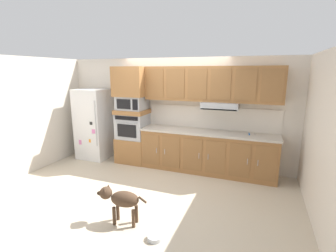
% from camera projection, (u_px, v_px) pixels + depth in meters
% --- Properties ---
extents(ground_plane, '(9.60, 9.60, 0.00)m').
position_uv_depth(ground_plane, '(157.00, 178.00, 5.17)').
color(ground_plane, beige).
extents(back_kitchen_wall, '(6.20, 0.12, 2.50)m').
position_uv_depth(back_kitchen_wall, '(175.00, 112.00, 5.91)').
color(back_kitchen_wall, beige).
rests_on(back_kitchen_wall, ground).
extents(side_panel_left, '(0.12, 7.10, 2.50)m').
position_uv_depth(side_panel_left, '(49.00, 112.00, 5.87)').
color(side_panel_left, beige).
rests_on(side_panel_left, ground).
extents(side_panel_right, '(0.12, 7.10, 2.50)m').
position_uv_depth(side_panel_right, '(318.00, 132.00, 3.92)').
color(side_panel_right, silver).
rests_on(side_panel_right, ground).
extents(refrigerator, '(0.76, 0.73, 1.76)m').
position_uv_depth(refrigerator, '(94.00, 124.00, 6.30)').
color(refrigerator, white).
rests_on(refrigerator, ground).
extents(oven_base_cabinet, '(0.74, 0.62, 0.60)m').
position_uv_depth(oven_base_cabinet, '(134.00, 149.00, 6.12)').
color(oven_base_cabinet, '#996638').
rests_on(oven_base_cabinet, ground).
extents(built_in_oven, '(0.70, 0.62, 0.60)m').
position_uv_depth(built_in_oven, '(133.00, 126.00, 5.99)').
color(built_in_oven, '#A8AAAF').
rests_on(built_in_oven, oven_base_cabinet).
extents(appliance_mid_shelf, '(0.74, 0.62, 0.10)m').
position_uv_depth(appliance_mid_shelf, '(132.00, 112.00, 5.91)').
color(appliance_mid_shelf, '#996638').
rests_on(appliance_mid_shelf, built_in_oven).
extents(microwave, '(0.64, 0.54, 0.32)m').
position_uv_depth(microwave, '(132.00, 103.00, 5.86)').
color(microwave, '#A8AAAF').
rests_on(microwave, appliance_mid_shelf).
extents(appliance_upper_cabinet, '(0.74, 0.62, 0.68)m').
position_uv_depth(appliance_upper_cabinet, '(131.00, 81.00, 5.76)').
color(appliance_upper_cabinet, '#996638').
rests_on(appliance_upper_cabinet, microwave).
extents(lower_cabinet_run, '(2.92, 0.63, 0.88)m').
position_uv_depth(lower_cabinet_run, '(207.00, 153.00, 5.45)').
color(lower_cabinet_run, '#996638').
rests_on(lower_cabinet_run, ground).
extents(countertop_slab, '(2.96, 0.64, 0.04)m').
position_uv_depth(countertop_slab, '(207.00, 132.00, 5.35)').
color(countertop_slab, '#BCB2A3').
rests_on(countertop_slab, lower_cabinet_run).
extents(backsplash_panel, '(2.96, 0.02, 0.50)m').
position_uv_depth(backsplash_panel, '(211.00, 118.00, 5.56)').
color(backsplash_panel, silver).
rests_on(backsplash_panel, countertop_slab).
extents(upper_cabinet_with_hood, '(2.92, 0.48, 0.88)m').
position_uv_depth(upper_cabinet_with_hood, '(211.00, 85.00, 5.24)').
color(upper_cabinet_with_hood, '#996638').
rests_on(upper_cabinet_with_hood, backsplash_panel).
extents(screwdriver, '(0.14, 0.12, 0.03)m').
position_uv_depth(screwdriver, '(250.00, 134.00, 5.06)').
color(screwdriver, blue).
rests_on(screwdriver, countertop_slab).
extents(dog, '(0.77, 0.29, 0.56)m').
position_uv_depth(dog, '(121.00, 199.00, 3.58)').
color(dog, '#473323').
rests_on(dog, ground).
extents(dog_food_bowl, '(0.20, 0.20, 0.06)m').
position_uv_depth(dog_food_bowl, '(155.00, 238.00, 3.28)').
color(dog_food_bowl, '#B2B7BC').
rests_on(dog_food_bowl, ground).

